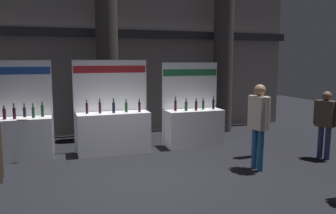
{
  "coord_description": "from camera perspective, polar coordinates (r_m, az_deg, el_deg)",
  "views": [
    {
      "loc": [
        -1.44,
        -6.18,
        2.32
      ],
      "look_at": [
        0.78,
        0.54,
        1.34
      ],
      "focal_mm": 36.29,
      "sensor_mm": 36.0,
      "label": 1
    }
  ],
  "objects": [
    {
      "name": "visitor_4",
      "position": [
        8.38,
        14.85,
        -1.52
      ],
      "size": [
        0.49,
        0.23,
        1.7
      ],
      "rotation": [
        0.0,
        0.0,
        3.21
      ],
      "color": "maroon",
      "rests_on": "ground_plane"
    },
    {
      "name": "exhibitor_booth_2",
      "position": [
        9.24,
        4.33,
        -2.93
      ],
      "size": [
        1.6,
        0.66,
        2.25
      ],
      "color": "white",
      "rests_on": "ground_plane"
    },
    {
      "name": "visitor_1",
      "position": [
        8.73,
        24.93,
        -1.84
      ],
      "size": [
        0.38,
        0.52,
        1.61
      ],
      "rotation": [
        0.0,
        0.0,
        2.0
      ],
      "color": "navy",
      "rests_on": "ground_plane"
    },
    {
      "name": "hall_colonnade",
      "position": [
        10.72,
        -10.72,
        9.93
      ],
      "size": [
        12.75,
        1.29,
        5.68
      ],
      "color": "gray",
      "rests_on": "ground_plane"
    },
    {
      "name": "exhibitor_booth_0",
      "position": [
        8.72,
        -23.47,
        -4.19
      ],
      "size": [
        1.48,
        0.71,
        2.32
      ],
      "color": "white",
      "rests_on": "ground_plane"
    },
    {
      "name": "ground_plane",
      "position": [
        6.76,
        -4.97,
        -12.21
      ],
      "size": [
        25.51,
        25.51,
        0.0
      ],
      "primitive_type": "plane",
      "color": "black"
    },
    {
      "name": "exhibitor_booth_1",
      "position": [
        8.65,
        -9.16,
        -3.64
      ],
      "size": [
        1.87,
        0.66,
        2.32
      ],
      "color": "white",
      "rests_on": "ground_plane"
    },
    {
      "name": "visitor_3",
      "position": [
        7.35,
        15.0,
        -1.84
      ],
      "size": [
        0.3,
        0.58,
        1.83
      ],
      "rotation": [
        0.0,
        0.0,
        1.69
      ],
      "color": "navy",
      "rests_on": "ground_plane"
    }
  ]
}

